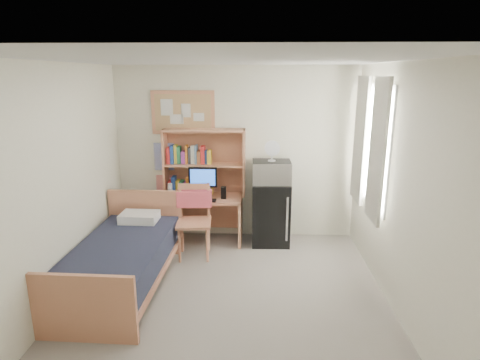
{
  "coord_description": "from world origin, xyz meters",
  "views": [
    {
      "loc": [
        0.29,
        -3.86,
        2.47
      ],
      "look_at": [
        0.1,
        1.2,
        1.13
      ],
      "focal_mm": 30.0,
      "sensor_mm": 36.0,
      "label": 1
    }
  ],
  "objects_px": {
    "speaker_right": "(224,193)",
    "desk_fan": "(272,152)",
    "mini_fridge": "(271,213)",
    "monitor": "(203,184)",
    "bulletin_board": "(183,112)",
    "microwave": "(271,172)",
    "bed": "(122,265)",
    "desk_chair": "(194,222)",
    "desk": "(204,219)",
    "speaker_left": "(183,192)"
  },
  "relations": [
    {
      "from": "bulletin_board",
      "to": "desk_chair",
      "type": "relative_size",
      "value": 0.93
    },
    {
      "from": "bulletin_board",
      "to": "mini_fridge",
      "type": "distance_m",
      "value": 1.98
    },
    {
      "from": "monitor",
      "to": "microwave",
      "type": "distance_m",
      "value": 1.01
    },
    {
      "from": "mini_fridge",
      "to": "monitor",
      "type": "distance_m",
      "value": 1.1
    },
    {
      "from": "desk_fan",
      "to": "microwave",
      "type": "bearing_deg",
      "value": 0.0
    },
    {
      "from": "desk_fan",
      "to": "mini_fridge",
      "type": "bearing_deg",
      "value": 90.0
    },
    {
      "from": "desk_chair",
      "to": "desk_fan",
      "type": "distance_m",
      "value": 1.48
    },
    {
      "from": "desk_chair",
      "to": "speaker_right",
      "type": "xyz_separation_m",
      "value": [
        0.38,
        0.47,
        0.29
      ]
    },
    {
      "from": "desk",
      "to": "bed",
      "type": "distance_m",
      "value": 1.62
    },
    {
      "from": "mini_fridge",
      "to": "speaker_right",
      "type": "relative_size",
      "value": 5.26
    },
    {
      "from": "monitor",
      "to": "speaker_left",
      "type": "xyz_separation_m",
      "value": [
        -0.3,
        0.0,
        -0.13
      ]
    },
    {
      "from": "desk",
      "to": "desk_fan",
      "type": "xyz_separation_m",
      "value": [
        0.99,
        -0.01,
        1.04
      ]
    },
    {
      "from": "bulletin_board",
      "to": "monitor",
      "type": "distance_m",
      "value": 1.1
    },
    {
      "from": "desk",
      "to": "monitor",
      "type": "bearing_deg",
      "value": -90.0
    },
    {
      "from": "desk",
      "to": "desk_fan",
      "type": "bearing_deg",
      "value": -0.22
    },
    {
      "from": "microwave",
      "to": "desk_fan",
      "type": "height_order",
      "value": "desk_fan"
    },
    {
      "from": "bulletin_board",
      "to": "speaker_right",
      "type": "bearing_deg",
      "value": -29.48
    },
    {
      "from": "bulletin_board",
      "to": "microwave",
      "type": "relative_size",
      "value": 1.71
    },
    {
      "from": "speaker_left",
      "to": "microwave",
      "type": "bearing_deg",
      "value": 2.49
    },
    {
      "from": "desk",
      "to": "microwave",
      "type": "xyz_separation_m",
      "value": [
        0.99,
        -0.01,
        0.75
      ]
    },
    {
      "from": "speaker_right",
      "to": "bulletin_board",
      "type": "bearing_deg",
      "value": 151.16
    },
    {
      "from": "monitor",
      "to": "speaker_right",
      "type": "distance_m",
      "value": 0.33
    },
    {
      "from": "mini_fridge",
      "to": "desk_fan",
      "type": "bearing_deg",
      "value": -90.0
    },
    {
      "from": "desk",
      "to": "mini_fridge",
      "type": "xyz_separation_m",
      "value": [
        0.99,
        0.01,
        0.12
      ]
    },
    {
      "from": "bulletin_board",
      "to": "speaker_left",
      "type": "height_order",
      "value": "bulletin_board"
    },
    {
      "from": "mini_fridge",
      "to": "speaker_left",
      "type": "height_order",
      "value": "mini_fridge"
    },
    {
      "from": "bulletin_board",
      "to": "microwave",
      "type": "xyz_separation_m",
      "value": [
        1.31,
        -0.3,
        -0.82
      ]
    },
    {
      "from": "desk",
      "to": "bulletin_board",
      "type": "bearing_deg",
      "value": 138.71
    },
    {
      "from": "bulletin_board",
      "to": "mini_fridge",
      "type": "bearing_deg",
      "value": -12.07
    },
    {
      "from": "bulletin_board",
      "to": "desk_chair",
      "type": "bearing_deg",
      "value": -73.53
    },
    {
      "from": "desk_chair",
      "to": "speaker_left",
      "type": "height_order",
      "value": "desk_chair"
    },
    {
      "from": "desk",
      "to": "monitor",
      "type": "xyz_separation_m",
      "value": [
        -0.0,
        -0.06,
        0.57
      ]
    },
    {
      "from": "mini_fridge",
      "to": "monitor",
      "type": "height_order",
      "value": "monitor"
    },
    {
      "from": "bulletin_board",
      "to": "speaker_right",
      "type": "relative_size",
      "value": 5.26
    },
    {
      "from": "monitor",
      "to": "speaker_right",
      "type": "relative_size",
      "value": 2.47
    },
    {
      "from": "desk_chair",
      "to": "microwave",
      "type": "xyz_separation_m",
      "value": [
        1.07,
        0.52,
        0.59
      ]
    },
    {
      "from": "desk",
      "to": "monitor",
      "type": "relative_size",
      "value": 2.55
    },
    {
      "from": "mini_fridge",
      "to": "monitor",
      "type": "bearing_deg",
      "value": -177.05
    },
    {
      "from": "speaker_right",
      "to": "desk_fan",
      "type": "bearing_deg",
      "value": 4.63
    },
    {
      "from": "bed",
      "to": "desk_fan",
      "type": "height_order",
      "value": "desk_fan"
    },
    {
      "from": "microwave",
      "to": "desk_fan",
      "type": "xyz_separation_m",
      "value": [
        0.0,
        0.0,
        0.29
      ]
    },
    {
      "from": "desk_chair",
      "to": "speaker_left",
      "type": "relative_size",
      "value": 5.75
    },
    {
      "from": "bulletin_board",
      "to": "bed",
      "type": "bearing_deg",
      "value": -106.54
    },
    {
      "from": "speaker_left",
      "to": "speaker_right",
      "type": "bearing_deg",
      "value": 0.0
    },
    {
      "from": "mini_fridge",
      "to": "desk_fan",
      "type": "distance_m",
      "value": 0.92
    },
    {
      "from": "bed",
      "to": "speaker_left",
      "type": "distance_m",
      "value": 1.52
    },
    {
      "from": "desk_chair",
      "to": "monitor",
      "type": "bearing_deg",
      "value": 76.5
    },
    {
      "from": "bulletin_board",
      "to": "microwave",
      "type": "bearing_deg",
      "value": -12.9
    },
    {
      "from": "desk",
      "to": "mini_fridge",
      "type": "distance_m",
      "value": 1.0
    },
    {
      "from": "mini_fridge",
      "to": "monitor",
      "type": "xyz_separation_m",
      "value": [
        -0.99,
        -0.07,
        0.45
      ]
    }
  ]
}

